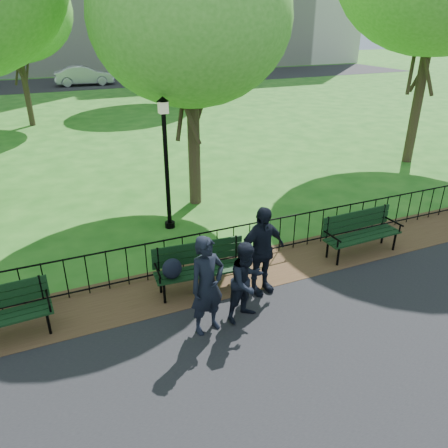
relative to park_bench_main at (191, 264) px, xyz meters
name	(u,v)px	position (x,y,z in m)	size (l,w,h in m)	color
ground	(230,323)	(0.29, -1.24, -0.65)	(120.00, 120.00, 0.00)	#1D5616
dirt_strip	(200,282)	(0.29, 0.26, -0.63)	(60.00, 1.60, 0.01)	#3C2918
far_street	(59,84)	(0.29, 33.76, -0.64)	(70.00, 9.00, 0.01)	black
iron_fence	(192,251)	(0.29, 0.76, -0.15)	(24.06, 0.06, 1.00)	black
park_bench_main	(191,264)	(0.00, 0.00, 0.00)	(1.93, 0.74, 1.07)	black
park_bench_right_a	(360,228)	(4.18, -0.02, -0.02)	(1.94, 0.65, 1.09)	black
lamppost	(166,160)	(0.51, 3.10, 1.20)	(0.31, 0.31, 3.40)	black
tree_near_e	(190,19)	(1.75, 4.47, 4.40)	(5.22, 5.22, 7.28)	#2D2116
tree_far_c	(11,10)	(-2.36, 17.78, 4.74)	(5.57, 5.57, 7.76)	#2D2116
person_left	(207,286)	(-0.13, -1.24, 0.28)	(0.67, 0.44, 1.83)	black
person_mid	(247,282)	(0.64, -1.20, 0.14)	(0.75, 0.39, 1.55)	black
person_right	(261,251)	(1.29, -0.53, 0.29)	(1.08, 0.44, 1.85)	black
sedan_silver	(84,75)	(2.23, 32.11, 0.13)	(1.63, 4.66, 1.54)	#ACAEB4
sedan_dark	(203,68)	(13.17, 33.17, 0.17)	(2.26, 5.57, 1.62)	black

